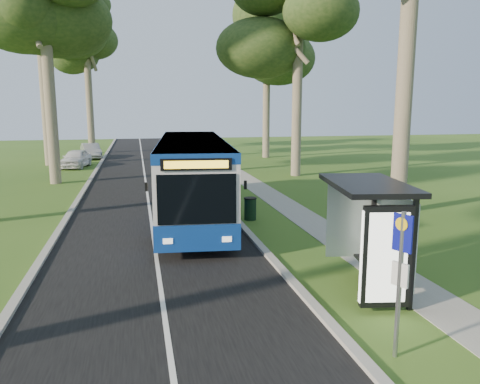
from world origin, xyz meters
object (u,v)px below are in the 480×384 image
(bus, at_px, (193,177))
(bus_stop_sign, at_px, (400,269))
(bus_shelter, at_px, (381,218))
(car_white, at_px, (76,158))
(litter_bin, at_px, (250,209))
(car_silver, at_px, (91,151))

(bus, xyz_separation_m, bus_stop_sign, (2.38, -12.50, 0.01))
(bus_shelter, height_order, car_white, bus_shelter)
(litter_bin, relative_size, car_silver, 0.23)
(car_silver, bearing_deg, bus_shelter, -86.74)
(bus_shelter, bearing_deg, bus_stop_sign, -102.83)
(bus_stop_sign, bearing_deg, car_silver, 78.54)
(bus_stop_sign, bearing_deg, litter_bin, 65.87)
(bus_shelter, bearing_deg, car_silver, 115.28)
(bus, xyz_separation_m, bus_shelter, (3.54, -9.65, 0.27))
(car_silver, bearing_deg, car_white, -107.43)
(litter_bin, bearing_deg, bus_stop_sign, -89.56)
(bus, distance_m, bus_shelter, 10.29)
(bus_stop_sign, xyz_separation_m, litter_bin, (-0.09, 11.36, -1.27))
(litter_bin, bearing_deg, bus_shelter, -81.66)
(bus_stop_sign, height_order, car_white, bus_stop_sign)
(bus, relative_size, bus_stop_sign, 4.53)
(bus_stop_sign, relative_size, bus_shelter, 0.80)
(bus, distance_m, car_silver, 26.35)
(litter_bin, bearing_deg, car_silver, 108.21)
(bus, relative_size, car_silver, 3.07)
(bus, height_order, car_silver, bus)
(litter_bin, height_order, car_white, car_white)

